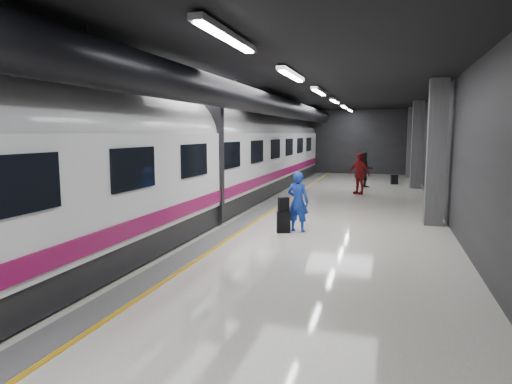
% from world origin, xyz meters
% --- Properties ---
extents(ground, '(40.00, 40.00, 0.00)m').
position_xyz_m(ground, '(0.00, 0.00, 0.00)').
color(ground, white).
rests_on(ground, ground).
extents(platform_hall, '(10.02, 40.02, 4.51)m').
position_xyz_m(platform_hall, '(-0.29, 0.96, 3.54)').
color(platform_hall, black).
rests_on(platform_hall, ground).
extents(train, '(3.05, 38.00, 4.05)m').
position_xyz_m(train, '(-3.25, -0.00, 2.07)').
color(train, black).
rests_on(train, ground).
extents(traveler_main, '(0.71, 0.53, 1.76)m').
position_xyz_m(traveler_main, '(0.66, -0.20, 0.88)').
color(traveler_main, blue).
rests_on(traveler_main, ground).
extents(suitcase_main, '(0.44, 0.36, 0.62)m').
position_xyz_m(suitcase_main, '(0.29, -0.47, 0.31)').
color(suitcase_main, black).
rests_on(suitcase_main, ground).
extents(shoulder_bag, '(0.34, 0.30, 0.41)m').
position_xyz_m(shoulder_bag, '(0.29, -0.46, 0.82)').
color(shoulder_bag, black).
rests_on(shoulder_bag, suitcase_main).
extents(traveler_far_a, '(1.10, 0.98, 1.90)m').
position_xyz_m(traveler_far_a, '(1.96, 11.53, 0.95)').
color(traveler_far_a, black).
rests_on(traveler_far_a, ground).
extents(traveler_far_b, '(1.20, 1.03, 1.94)m').
position_xyz_m(traveler_far_b, '(1.85, 8.77, 0.97)').
color(traveler_far_b, maroon).
rests_on(traveler_far_b, ground).
extents(suitcase_far, '(0.41, 0.33, 0.53)m').
position_xyz_m(suitcase_far, '(3.51, 13.52, 0.27)').
color(suitcase_far, black).
rests_on(suitcase_far, ground).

